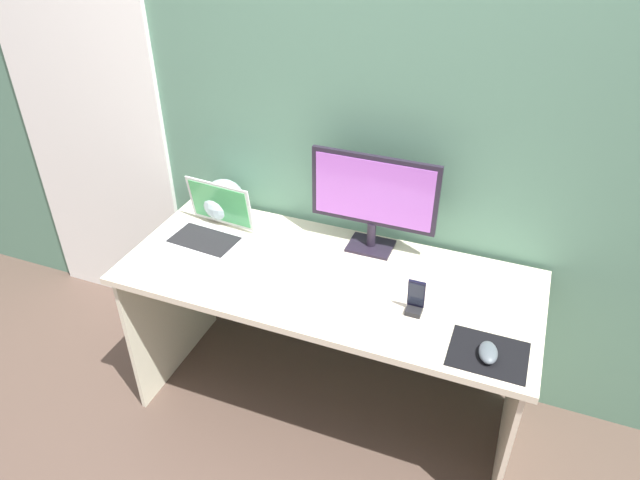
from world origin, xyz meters
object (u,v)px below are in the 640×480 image
Objects in this scene: laptop at (210,228)px; keyboard_external at (335,312)px; monitor at (373,198)px; mouse at (488,353)px; fishbowl at (223,200)px; phone_in_dock at (415,301)px.

laptop is 0.70m from keyboard_external.
monitor reaches higher than laptop.
fishbowl is at bearing 149.72° from mouse.
fishbowl is at bearing 149.40° from keyboard_external.
fishbowl is at bearing 161.17° from phone_in_dock.
phone_in_dock is at bearing -51.38° from monitor.
laptop is 3.24× the size of mouse.
keyboard_external is at bearing -32.27° from fishbowl.
phone_in_dock is (0.91, -0.16, 0.00)m from laptop.
phone_in_dock is (0.26, -0.33, -0.19)m from monitor.
fishbowl is at bearing -179.11° from monitor.
mouse is (1.18, -0.29, -0.02)m from laptop.
phone_in_dock reaches higher than mouse.
monitor is at bearing 0.89° from fishbowl.
mouse is at bearing -0.71° from keyboard_external.
monitor is 2.74× the size of fishbowl.
monitor is 1.56× the size of laptop.
keyboard_external is 2.79× the size of phone_in_dock.
fishbowl is 0.80m from keyboard_external.
phone_in_dock is at bearing 24.44° from keyboard_external.
monitor is 1.30× the size of keyboard_external.
phone_in_dock is at bearing 144.51° from mouse.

